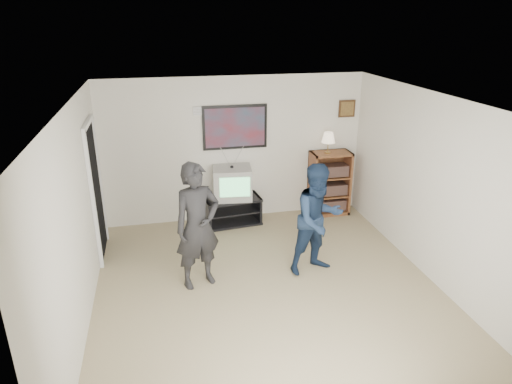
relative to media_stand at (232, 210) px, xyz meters
name	(u,v)px	position (x,y,z in m)	size (l,w,h in m)	color
room_shell	(264,195)	(0.12, -1.88, 1.01)	(4.51, 5.00, 2.51)	#807251
media_stand	(232,210)	(0.00, 0.00, 0.00)	(1.00, 0.62, 0.48)	black
crt_television	(232,183)	(0.01, 0.00, 0.51)	(0.64, 0.54, 0.54)	#9F9E9A
bookshelf	(329,183)	(1.79, 0.05, 0.34)	(0.71, 0.40, 1.16)	#563B19
table_lamp	(328,143)	(1.71, 0.03, 1.11)	(0.24, 0.24, 0.37)	#FFE6C1
person_tall	(198,226)	(-0.76, -1.81, 0.62)	(0.63, 0.41, 1.72)	black
person_short	(318,219)	(0.90, -1.82, 0.56)	(0.77, 0.60, 1.59)	#192A46
controller_left	(196,195)	(-0.73, -1.55, 0.96)	(0.03, 0.11, 0.03)	white
controller_right	(315,201)	(0.93, -1.55, 0.72)	(0.04, 0.13, 0.04)	white
poster	(235,127)	(0.12, 0.25, 1.41)	(1.10, 0.03, 0.75)	black
air_vent	(202,111)	(-0.43, 0.25, 1.71)	(0.28, 0.02, 0.14)	white
small_picture	(347,109)	(2.12, 0.25, 1.64)	(0.30, 0.03, 0.30)	#452515
doorway	(96,192)	(-2.12, -0.63, 0.76)	(0.03, 0.85, 2.00)	black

